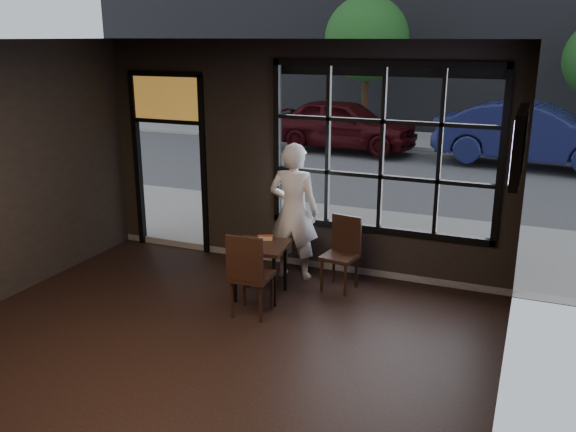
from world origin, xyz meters
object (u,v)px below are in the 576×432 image
at_px(chair_near, 252,273).
at_px(man, 294,212).
at_px(cafe_table, 261,270).
at_px(navy_car, 533,134).

height_order(chair_near, man, man).
xyz_separation_m(cafe_table, man, (0.14, 0.78, 0.59)).
relative_size(chair_near, man, 0.55).
bearing_deg(chair_near, navy_car, -108.05).
height_order(chair_near, navy_car, navy_car).
distance_m(cafe_table, navy_car, 10.31).
distance_m(cafe_table, chair_near, 0.55).
relative_size(cafe_table, navy_car, 0.15).
bearing_deg(cafe_table, chair_near, -83.60).
bearing_deg(cafe_table, man, 72.21).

